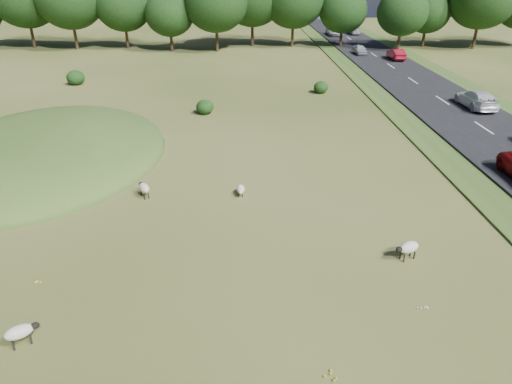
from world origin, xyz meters
TOP-DOWN VIEW (x-y plane):
  - ground at (0.00, 20.00)m, footprint 160.00×160.00m
  - mound at (-12.00, 12.00)m, footprint 16.00×20.00m
  - road at (20.00, 30.00)m, footprint 8.00×150.00m
  - treeline at (-1.06, 55.44)m, footprint 96.28×14.66m
  - shrubs at (-6.44, 28.42)m, footprint 27.19×12.85m
  - sheep_0 at (-4.09, 5.60)m, footprint 0.89×1.13m
  - sheep_1 at (1.20, 5.63)m, footprint 0.44×0.99m
  - sheep_2 at (8.39, -0.78)m, footprint 1.24×0.87m
  - sheep_3 at (-6.17, -5.28)m, footprint 1.13×0.89m
  - car_0 at (18.10, 67.60)m, footprint 2.41×5.22m
  - car_1 at (18.10, 48.54)m, footprint 1.45×3.60m
  - car_5 at (21.90, 69.15)m, footprint 1.86×4.59m
  - car_6 at (21.90, 44.30)m, footprint 1.46×4.20m
  - car_7 at (21.90, 21.61)m, footprint 2.12×5.23m

SIDE VIEW (x-z plane):
  - ground at x=0.00m, z-range 0.00..0.00m
  - mound at x=-12.00m, z-range -2.00..2.00m
  - road at x=20.00m, z-range 0.00..0.25m
  - sheep_1 at x=1.20m, z-range 0.07..0.65m
  - sheep_3 at x=-6.17m, z-range 0.16..0.96m
  - sheep_0 at x=-4.09m, z-range 0.16..0.97m
  - sheep_2 at x=8.39m, z-range 0.17..1.03m
  - shrubs at x=-6.44m, z-range -0.08..1.45m
  - car_1 at x=18.10m, z-range 0.25..1.48m
  - car_5 at x=21.90m, z-range 0.25..1.58m
  - car_6 at x=21.90m, z-range 0.25..1.63m
  - car_0 at x=18.10m, z-range 0.25..1.70m
  - car_7 at x=21.90m, z-range 0.25..1.77m
  - treeline at x=-1.06m, z-range 0.72..12.41m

